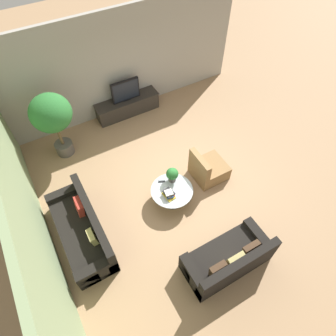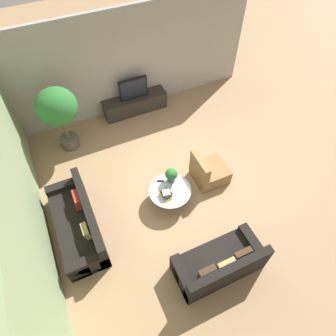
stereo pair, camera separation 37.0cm
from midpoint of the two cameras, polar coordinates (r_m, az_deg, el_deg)
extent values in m
plane|color=#9E7A56|center=(7.62, 2.94, -2.57)|extent=(24.00, 24.00, 0.00)
cube|color=#A39E93|center=(8.80, -6.74, 19.34)|extent=(7.40, 0.12, 3.00)
cube|color=gray|center=(6.29, -24.99, -3.19)|extent=(0.12, 7.40, 3.00)
cube|color=#2D2823|center=(9.29, -5.13, 11.99)|extent=(1.89, 0.48, 0.52)
cube|color=#2D2823|center=(9.13, -5.25, 13.18)|extent=(1.93, 0.50, 0.02)
cube|color=black|center=(8.93, -5.41, 14.84)|extent=(0.84, 0.08, 0.64)
cube|color=black|center=(8.90, -5.30, 14.69)|extent=(0.77, 0.00, 0.58)
cube|color=black|center=(9.12, -5.26, 13.29)|extent=(0.25, 0.13, 0.02)
cylinder|color=black|center=(7.30, 1.82, -6.06)|extent=(0.54, 0.54, 0.02)
cylinder|color=black|center=(7.14, 1.86, -5.26)|extent=(0.10, 0.10, 0.40)
cylinder|color=#A8B2B7|center=(6.97, 1.90, -4.34)|extent=(0.99, 0.99, 0.02)
cube|color=black|center=(6.96, -15.45, -10.65)|extent=(0.84, 2.19, 0.42)
cube|color=black|center=(6.60, -13.41, -7.98)|extent=(0.16, 2.19, 0.42)
cube|color=black|center=(7.47, -17.49, -4.13)|extent=(0.84, 0.20, 0.54)
cube|color=black|center=(6.46, -13.21, -17.68)|extent=(0.84, 0.20, 0.54)
cube|color=#B23328|center=(6.86, -15.53, -5.97)|extent=(0.16, 0.36, 0.34)
cube|color=tan|center=(6.46, -13.64, -11.62)|extent=(0.16, 0.29, 0.28)
cube|color=black|center=(6.50, 11.18, -17.43)|extent=(1.79, 0.84, 0.42)
cube|color=black|center=(6.04, 13.59, -18.65)|extent=(1.79, 0.16, 0.42)
cube|color=black|center=(6.73, 17.13, -14.17)|extent=(0.20, 0.84, 0.54)
cube|color=black|center=(6.24, 4.72, -20.37)|extent=(0.20, 0.84, 0.54)
cube|color=#422D1E|center=(6.25, 15.79, -15.91)|extent=(0.36, 0.16, 0.34)
cube|color=tan|center=(6.12, 12.66, -17.58)|extent=(0.36, 0.17, 0.34)
cube|color=#422D1E|center=(6.00, 9.32, -19.27)|extent=(0.34, 0.15, 0.32)
cube|color=olive|center=(7.62, 9.39, -0.96)|extent=(0.80, 0.76, 0.40)
cube|color=olive|center=(7.16, 7.58, 0.22)|extent=(0.14, 0.76, 0.46)
cylinder|color=#514C47|center=(8.63, -17.03, 4.83)|extent=(0.47, 0.47, 0.34)
cylinder|color=brown|center=(8.31, -17.78, 7.01)|extent=(0.08, 0.08, 0.60)
ellipsoid|color=#286B2D|center=(7.82, -19.16, 10.96)|extent=(1.01, 1.01, 0.94)
cylinder|color=#514C47|center=(7.08, 2.13, -2.11)|extent=(0.18, 0.18, 0.12)
sphere|color=#286B2D|center=(6.93, 2.17, -1.21)|extent=(0.29, 0.29, 0.29)
cube|color=gold|center=(6.86, 1.19, -5.32)|extent=(0.23, 0.32, 0.03)
cube|color=#A32823|center=(6.85, 1.32, -5.03)|extent=(0.18, 0.22, 0.02)
cube|color=#2D4C84|center=(6.82, 1.17, -5.01)|extent=(0.19, 0.26, 0.04)
cube|color=#232326|center=(6.80, 1.23, -4.77)|extent=(0.24, 0.28, 0.03)
cube|color=beige|center=(6.77, 1.22, -4.74)|extent=(0.20, 0.19, 0.03)
cube|color=black|center=(7.09, 0.06, -2.54)|extent=(0.16, 0.11, 0.02)
camera|label=1|loc=(0.19, -88.52, 1.89)|focal=32.00mm
camera|label=2|loc=(0.19, 91.48, -1.89)|focal=32.00mm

